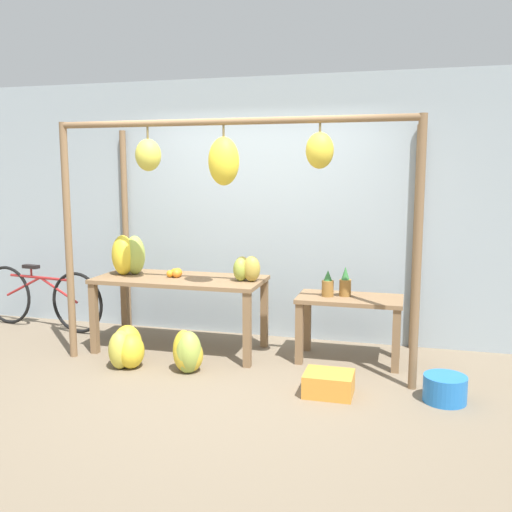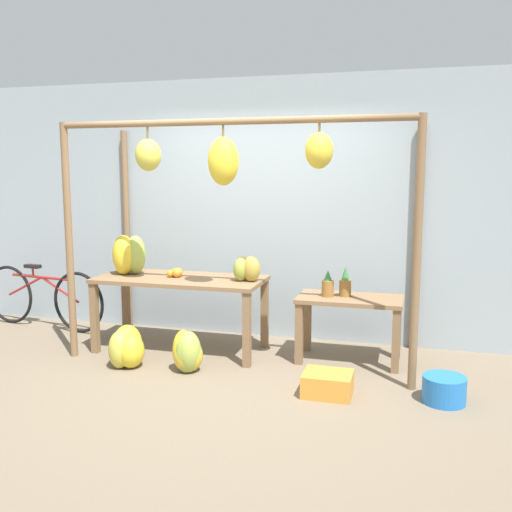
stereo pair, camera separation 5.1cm
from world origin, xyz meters
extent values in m
plane|color=#756651|center=(0.00, 0.00, 0.00)|extent=(20.00, 20.00, 0.00)
cube|color=#99A8B2|center=(0.00, 1.55, 1.40)|extent=(8.00, 0.08, 2.80)
cylinder|color=brown|center=(-1.62, 0.32, 1.13)|extent=(0.07, 0.07, 2.27)
cylinder|color=brown|center=(1.62, 0.32, 1.13)|extent=(0.07, 0.07, 2.27)
cylinder|color=brown|center=(-1.62, 1.46, 1.13)|extent=(0.07, 0.07, 2.27)
cylinder|color=brown|center=(1.62, 1.46, 1.13)|extent=(0.07, 0.07, 2.27)
cylinder|color=brown|center=(0.00, 0.32, 2.24)|extent=(3.23, 0.06, 0.06)
cylinder|color=brown|center=(-0.75, 0.32, 2.15)|extent=(0.02, 0.02, 0.11)
ellipsoid|color=gold|center=(-0.75, 0.32, 1.96)|extent=(0.24, 0.21, 0.29)
cylinder|color=brown|center=(-0.04, 0.32, 2.16)|extent=(0.02, 0.02, 0.10)
ellipsoid|color=yellow|center=(-0.04, 0.32, 1.90)|extent=(0.27, 0.25, 0.42)
cylinder|color=brown|center=(0.80, 0.32, 2.17)|extent=(0.02, 0.02, 0.07)
ellipsoid|color=gold|center=(0.80, 0.32, 1.98)|extent=(0.23, 0.21, 0.30)
cube|color=brown|center=(-0.67, 0.79, 0.73)|extent=(1.69, 0.75, 0.04)
cube|color=brown|center=(-1.47, 0.47, 0.36)|extent=(0.07, 0.07, 0.71)
cube|color=brown|center=(0.13, 0.47, 0.36)|extent=(0.07, 0.07, 0.71)
cube|color=brown|center=(-1.47, 1.11, 0.36)|extent=(0.07, 0.07, 0.71)
cube|color=brown|center=(0.13, 1.11, 0.36)|extent=(0.07, 0.07, 0.71)
cube|color=brown|center=(1.02, 0.90, 0.61)|extent=(0.99, 0.53, 0.04)
cube|color=brown|center=(0.58, 0.68, 0.29)|extent=(0.07, 0.07, 0.59)
cube|color=brown|center=(1.47, 0.68, 0.29)|extent=(0.07, 0.07, 0.59)
cube|color=brown|center=(0.58, 1.11, 0.29)|extent=(0.07, 0.07, 0.59)
cube|color=brown|center=(1.47, 1.11, 0.29)|extent=(0.07, 0.07, 0.59)
ellipsoid|color=#9EB247|center=(-1.19, 0.84, 0.95)|extent=(0.23, 0.25, 0.40)
ellipsoid|color=#9EB247|center=(-1.33, 0.85, 0.91)|extent=(0.30, 0.30, 0.32)
ellipsoid|color=yellow|center=(-1.29, 0.78, 0.96)|extent=(0.34, 0.34, 0.41)
sphere|color=orange|center=(-0.73, 0.82, 0.79)|extent=(0.08, 0.08, 0.08)
sphere|color=orange|center=(-0.74, 0.82, 0.80)|extent=(0.09, 0.09, 0.09)
sphere|color=orange|center=(-0.77, 0.77, 0.79)|extent=(0.07, 0.07, 0.07)
sphere|color=orange|center=(-0.76, 0.84, 0.79)|extent=(0.08, 0.08, 0.08)
sphere|color=orange|center=(-0.70, 0.80, 0.80)|extent=(0.09, 0.09, 0.09)
sphere|color=orange|center=(-0.70, 0.77, 0.80)|extent=(0.09, 0.09, 0.09)
cylinder|color=olive|center=(0.81, 0.87, 0.70)|extent=(0.11, 0.11, 0.15)
cone|color=#337538|center=(0.81, 0.87, 0.83)|extent=(0.08, 0.08, 0.10)
cylinder|color=olive|center=(0.97, 0.93, 0.71)|extent=(0.11, 0.11, 0.16)
cone|color=#337538|center=(0.97, 0.93, 0.85)|extent=(0.08, 0.08, 0.13)
ellipsoid|color=yellow|center=(-0.90, 0.15, 0.16)|extent=(0.26, 0.28, 0.32)
ellipsoid|color=yellow|center=(-1.00, 0.26, 0.19)|extent=(0.37, 0.37, 0.37)
ellipsoid|color=gold|center=(-1.02, 0.18, 0.17)|extent=(0.27, 0.29, 0.34)
ellipsoid|color=gold|center=(-1.00, 0.11, 0.18)|extent=(0.29, 0.30, 0.35)
ellipsoid|color=#9EB247|center=(-0.34, 0.18, 0.19)|extent=(0.29, 0.31, 0.38)
ellipsoid|color=gold|center=(-0.35, 0.19, 0.16)|extent=(0.34, 0.33, 0.31)
ellipsoid|color=yellow|center=(-0.40, 0.20, 0.19)|extent=(0.24, 0.22, 0.39)
ellipsoid|color=#9EB247|center=(-0.35, 0.17, 0.18)|extent=(0.26, 0.27, 0.36)
cube|color=orange|center=(0.95, 0.00, 0.09)|extent=(0.40, 0.33, 0.18)
cylinder|color=blue|center=(1.86, 0.09, 0.11)|extent=(0.34, 0.34, 0.21)
torus|color=black|center=(-3.06, 1.20, 0.35)|extent=(0.70, 0.13, 0.70)
torus|color=black|center=(-2.03, 1.05, 0.35)|extent=(0.70, 0.13, 0.70)
cylinder|color=maroon|center=(-2.55, 1.13, 0.60)|extent=(0.88, 0.15, 0.03)
cylinder|color=maroon|center=(-2.80, 1.16, 0.47)|extent=(0.53, 0.10, 0.27)
cylinder|color=maroon|center=(-2.29, 1.09, 0.47)|extent=(0.53, 0.10, 0.27)
cylinder|color=maroon|center=(-2.67, 1.14, 0.65)|extent=(0.02, 0.02, 0.10)
cube|color=black|center=(-2.67, 1.14, 0.72)|extent=(0.21, 0.11, 0.04)
cylinder|color=maroon|center=(-2.13, 1.07, 0.65)|extent=(0.02, 0.02, 0.10)
ellipsoid|color=#B2993D|center=(-0.02, 0.81, 0.87)|extent=(0.19, 0.17, 0.24)
ellipsoid|color=#B2993D|center=(0.09, 0.77, 0.88)|extent=(0.17, 0.15, 0.25)
ellipsoid|color=#93A33D|center=(-0.02, 0.77, 0.87)|extent=(0.15, 0.18, 0.23)
camera|label=1|loc=(1.54, -4.46, 1.81)|focal=40.00mm
camera|label=2|loc=(1.59, -4.44, 1.81)|focal=40.00mm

